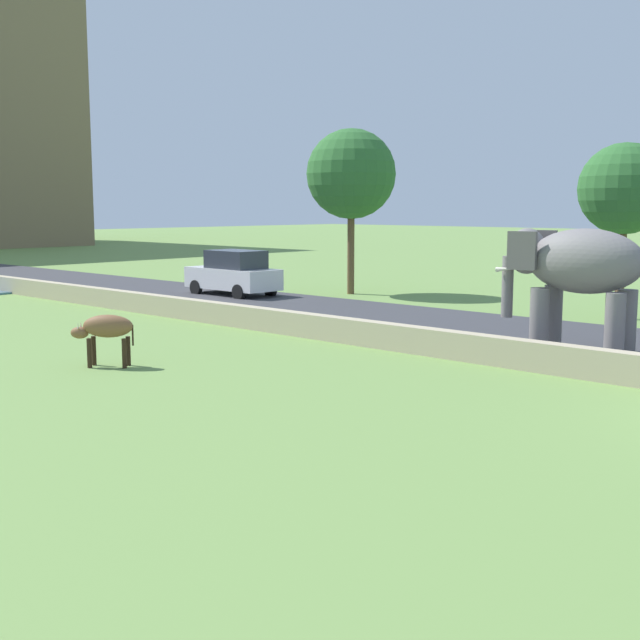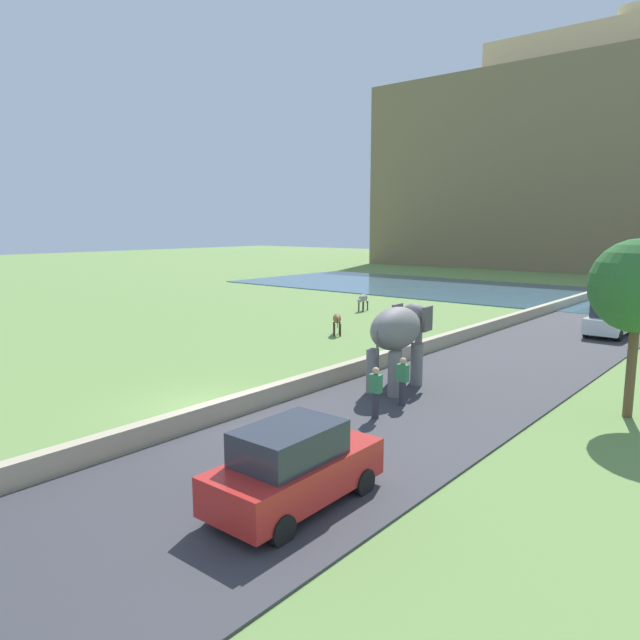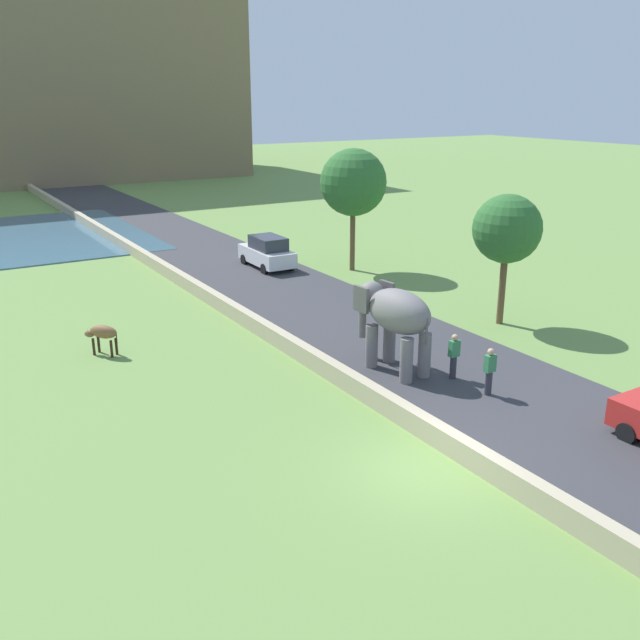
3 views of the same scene
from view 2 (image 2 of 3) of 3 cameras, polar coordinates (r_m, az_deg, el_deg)
The scene contains 14 objects.
ground_plane at distance 19.17m, azimuth -10.92°, elevation -8.53°, with size 220.00×220.00×0.00m, color #6B8E47.
road_surface at distance 33.27m, azimuth 23.17°, elevation -1.50°, with size 7.00×120.00×0.06m, color #38383D.
barrier_wall at distance 32.66m, azimuth 15.79°, elevation -0.77°, with size 0.40×110.00×0.64m, color tan.
lake at distance 56.92m, azimuth 9.97°, elevation 3.28°, with size 36.00×18.00×0.08m, color #426B84.
hill_distant at distance 90.89m, azimuth 27.67°, elevation 12.73°, with size 64.00×28.00×25.98m, color #7F6B4C.
fort_on_hill at distance 93.53m, azimuth 28.54°, elevation 22.57°, with size 38.80×8.00×7.71m.
elephant at distance 20.76m, azimuth 7.70°, elevation -1.28°, with size 1.65×3.53×2.99m.
person_beside_elephant at distance 18.96m, azimuth 8.08°, elevation -5.90°, with size 0.36×0.22×1.63m.
person_trailing at distance 17.63m, azimuth 5.45°, elevation -7.01°, with size 0.36×0.22×1.63m.
car_white at distance 34.19m, azimuth 26.52°, elevation 0.02°, with size 1.86×4.03×1.80m.
car_red at distance 12.35m, azimuth -2.54°, elevation -14.11°, with size 1.84×4.03×1.80m.
cow_brown at distance 31.14m, azimuth 1.67°, elevation 0.06°, with size 1.15×1.28×1.15m.
cow_grey at distance 40.00m, azimuth 4.22°, elevation 2.08°, with size 0.65×1.42×1.15m.
tree_near at distance 19.65m, azimuth 28.68°, elevation 2.87°, with size 2.81×2.81×5.43m.
Camera 2 is at (14.26, -11.43, 5.78)m, focal length 32.73 mm.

